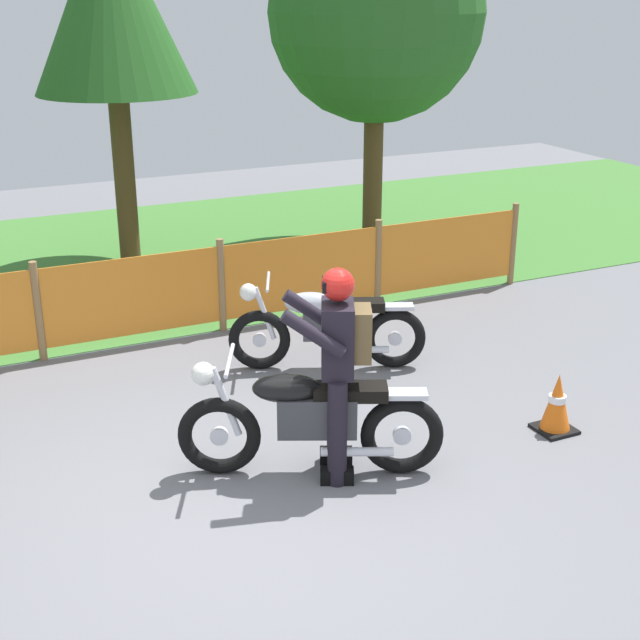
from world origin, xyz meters
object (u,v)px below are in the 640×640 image
Objects in this scene: motorcycle_trailing at (309,418)px; rider_trailing at (338,362)px; motorcycle_lead at (326,326)px; traffic_cone at (557,403)px.

rider_trailing is at bearing -179.49° from motorcycle_trailing.
motorcycle_lead is at bearing -88.10° from rider_trailing.
rider_trailing reaches higher than traffic_cone.
rider_trailing reaches higher than motorcycle_lead.
rider_trailing is at bearing 90.60° from motorcycle_lead.
motorcycle_trailing reaches higher than traffic_cone.
motorcycle_lead reaches higher than traffic_cone.
traffic_cone is at bearing 143.98° from motorcycle_lead.
rider_trailing reaches higher than motorcycle_trailing.
motorcycle_trailing is 1.14× the size of rider_trailing.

